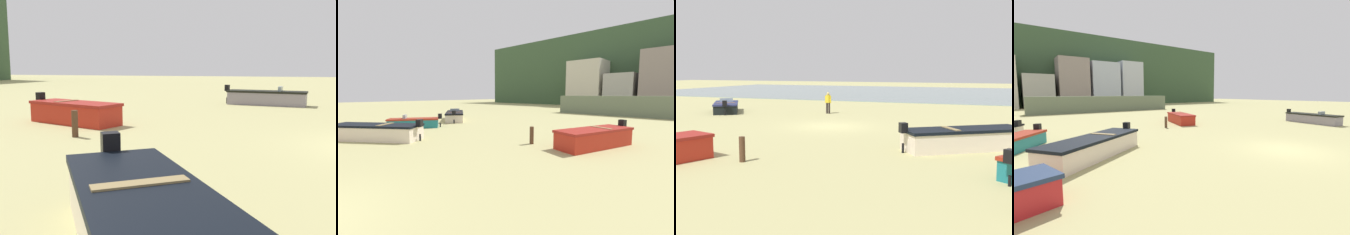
% 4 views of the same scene
% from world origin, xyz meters
% --- Properties ---
extents(harbor_pier, '(21.01, 2.40, 2.42)m').
position_xyz_m(harbor_pier, '(0.80, 30.00, 1.21)').
color(harbor_pier, '#636F57').
rests_on(harbor_pier, ground).
extents(townhouse_far_left, '(6.97, 6.98, 9.59)m').
position_xyz_m(townhouse_far_left, '(-13.52, 47.49, 4.80)').
color(townhouse_far_left, beige).
rests_on(townhouse_far_left, ground).
extents(townhouse_left, '(5.18, 6.45, 6.51)m').
position_xyz_m(townhouse_left, '(-6.73, 47.23, 3.26)').
color(townhouse_left, '#9E9E97').
rests_on(townhouse_left, ground).
extents(townhouse_centre, '(5.84, 5.11, 10.23)m').
position_xyz_m(townhouse_centre, '(-0.44, 46.55, 5.11)').
color(townhouse_centre, gray).
rests_on(townhouse_centre, ground).
extents(boat_red_1, '(2.65, 4.56, 1.24)m').
position_xyz_m(boat_red_1, '(1.90, 11.47, 0.47)').
color(boat_red_1, '#B52719').
rests_on(boat_red_1, ground).
extents(boat_teal_2, '(3.07, 3.76, 1.07)m').
position_xyz_m(boat_teal_2, '(-10.91, 8.12, 0.39)').
color(boat_teal_2, '#1A6D77').
rests_on(boat_teal_2, ground).
extents(boat_cream_5, '(5.18, 4.34, 1.17)m').
position_xyz_m(boat_cream_5, '(-12.93, 13.23, 0.44)').
color(boat_cream_5, beige).
rests_on(boat_cream_5, ground).
extents(boat_cream_6, '(5.15, 4.33, 1.22)m').
position_xyz_m(boat_cream_6, '(-8.04, 4.59, 0.46)').
color(boat_cream_6, beige).
rests_on(boat_cream_6, ground).
extents(mooring_post_near_water, '(0.22, 0.22, 0.92)m').
position_xyz_m(mooring_post_near_water, '(-0.80, 9.88, 0.46)').
color(mooring_post_near_water, '#4D3221').
rests_on(mooring_post_near_water, ground).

